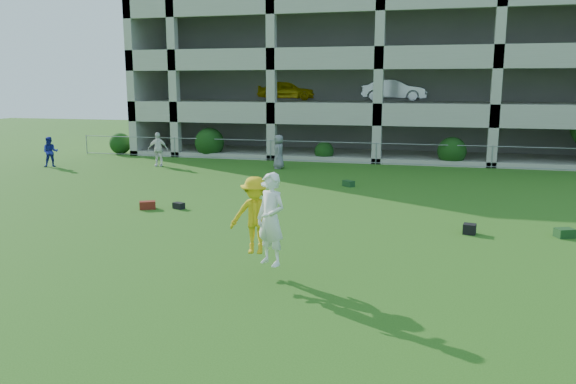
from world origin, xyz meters
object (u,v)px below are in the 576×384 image
(bystander_a, at_px, (50,152))
(bystander_b, at_px, (158,149))
(parking_garage, at_px, (391,59))
(bystander_c, at_px, (279,152))
(crate_d, at_px, (469,229))
(frisbee_contest, at_px, (260,217))

(bystander_a, height_order, bystander_b, bystander_b)
(bystander_a, distance_m, parking_garage, 22.33)
(bystander_a, xyz_separation_m, bystander_b, (5.35, 1.72, 0.10))
(bystander_a, distance_m, bystander_c, 12.08)
(bystander_b, relative_size, crate_d, 5.15)
(bystander_a, height_order, crate_d, bystander_a)
(bystander_c, bearing_deg, crate_d, 20.45)
(bystander_b, height_order, parking_garage, parking_garage)
(bystander_a, xyz_separation_m, bystander_c, (11.82, 2.49, 0.08))
(bystander_a, height_order, bystander_c, bystander_c)
(bystander_b, bearing_deg, crate_d, -45.90)
(bystander_c, xyz_separation_m, crate_d, (8.88, -11.07, -0.73))
(bystander_b, distance_m, crate_d, 18.51)
(crate_d, bearing_deg, bystander_b, 146.11)
(bystander_b, bearing_deg, bystander_c, -5.29)
(bystander_a, xyz_separation_m, parking_garage, (16.55, 14.05, 5.21))
(parking_garage, bearing_deg, bystander_c, -112.21)
(bystander_b, distance_m, frisbee_contest, 18.69)
(crate_d, height_order, frisbee_contest, frisbee_contest)
(bystander_b, distance_m, bystander_c, 6.52)
(bystander_c, height_order, crate_d, bystander_c)
(bystander_b, height_order, bystander_c, bystander_b)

